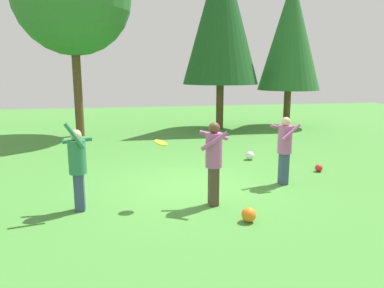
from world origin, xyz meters
name	(u,v)px	position (x,y,z in m)	size (l,w,h in m)	color
ground_plane	(193,187)	(0.00, 0.00, 0.00)	(40.00, 40.00, 0.00)	#478C38
person_thrower	(78,163)	(-2.48, -0.98, 0.97)	(0.57, 0.48, 1.80)	#38476B
person_catcher	(214,157)	(0.19, -1.21, 1.03)	(0.66, 0.59, 1.73)	#4C382D
person_bystander	(285,145)	(2.22, -0.16, 0.98)	(0.65, 0.60, 1.65)	#38476B
frisbee	(161,143)	(-0.85, -0.97, 1.30)	(0.36, 0.36, 0.11)	yellow
ball_yellow	(78,164)	(-2.85, 2.37, 0.11)	(0.23, 0.23, 0.23)	yellow
ball_orange	(249,215)	(0.61, -2.18, 0.14)	(0.27, 0.27, 0.27)	orange
ball_white	(250,156)	(2.29, 2.35, 0.13)	(0.27, 0.27, 0.27)	white
ball_red	(319,168)	(3.67, 0.69, 0.10)	(0.21, 0.21, 0.21)	red
tree_far_right	(291,34)	(6.47, 8.60, 4.42)	(2.96, 2.96, 7.07)	brown
tree_right	(221,15)	(2.99, 8.44, 5.18)	(3.46, 3.46, 8.27)	brown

